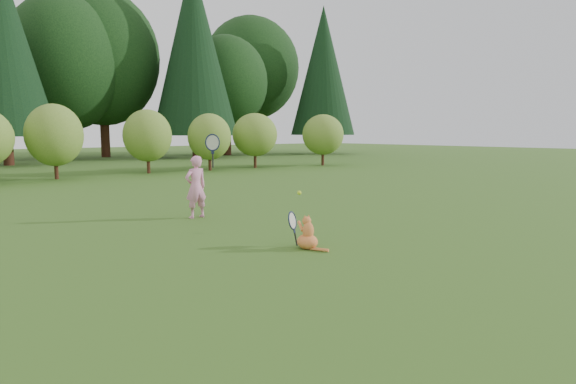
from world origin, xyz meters
TOP-DOWN VIEW (x-y plane):
  - ground at (0.00, 0.00)m, footprint 100.00×100.00m
  - shrub_row at (0.00, 13.00)m, footprint 28.00×3.00m
  - woodland_backdrop at (0.00, 23.00)m, footprint 48.00×10.00m
  - child at (-0.29, 3.07)m, footprint 0.68×0.40m
  - cat at (-0.31, -0.25)m, footprint 0.39×0.69m
  - tennis_ball at (0.50, 0.85)m, footprint 0.07×0.07m

SIDE VIEW (x-z plane):
  - ground at x=0.00m, z-range 0.00..0.00m
  - cat at x=-0.31m, z-range -0.08..0.60m
  - child at x=-0.29m, z-range -0.28..1.59m
  - tennis_ball at x=0.50m, z-range 0.62..0.70m
  - shrub_row at x=0.00m, z-range 0.00..2.80m
  - woodland_backdrop at x=0.00m, z-range 0.00..15.00m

